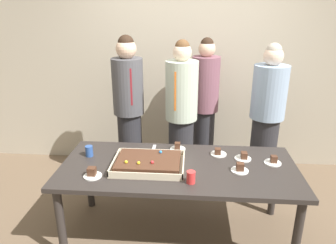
{
  "coord_description": "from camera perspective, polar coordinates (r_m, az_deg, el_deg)",
  "views": [
    {
      "loc": [
        0.1,
        -2.47,
        2.04
      ],
      "look_at": [
        -0.1,
        0.15,
        1.07
      ],
      "focal_mm": 33.81,
      "sensor_mm": 36.0,
      "label": 1
    }
  ],
  "objects": [
    {
      "name": "person_striped_tie_right",
      "position": [
        3.58,
        -7.06,
        1.89
      ],
      "size": [
        0.34,
        0.34,
        1.76
      ],
      "rotation": [
        0.0,
        0.0,
        -1.21
      ],
      "color": "#28282D",
      "rests_on": "ground_plane"
    },
    {
      "name": "plated_slice_near_right",
      "position": [
        2.98,
        18.42,
        -6.72
      ],
      "size": [
        0.15,
        0.15,
        0.07
      ],
      "color": "white",
      "rests_on": "party_table"
    },
    {
      "name": "ground_plane",
      "position": [
        3.2,
        1.74,
        -19.32
      ],
      "size": [
        12.0,
        12.0,
        0.0
      ],
      "primitive_type": "plane",
      "color": "brown"
    },
    {
      "name": "person_far_right_suit",
      "position": [
        3.44,
        2.4,
        0.74
      ],
      "size": [
        0.34,
        0.34,
        1.73
      ],
      "rotation": [
        0.0,
        0.0,
        -1.87
      ],
      "color": "#28282D",
      "rests_on": "ground_plane"
    },
    {
      "name": "plated_slice_near_left",
      "position": [
        2.7,
        -13.5,
        -9.01
      ],
      "size": [
        0.15,
        0.15,
        0.08
      ],
      "color": "white",
      "rests_on": "party_table"
    },
    {
      "name": "drink_cup_nearest",
      "position": [
        2.53,
        4.15,
        -9.89
      ],
      "size": [
        0.07,
        0.07,
        0.1
      ],
      "primitive_type": "cylinder",
      "color": "red",
      "rests_on": "party_table"
    },
    {
      "name": "cake_server_utensil",
      "position": [
        3.09,
        -2.62,
        -4.94
      ],
      "size": [
        0.03,
        0.2,
        0.01
      ],
      "primitive_type": "cube",
      "color": "silver",
      "rests_on": "party_table"
    },
    {
      "name": "person_green_shirt_behind",
      "position": [
        3.85,
        6.6,
        2.68
      ],
      "size": [
        0.33,
        0.33,
        1.71
      ],
      "rotation": [
        0.0,
        0.0,
        -1.97
      ],
      "color": "#28282D",
      "rests_on": "ground_plane"
    },
    {
      "name": "drink_cup_middle",
      "position": [
        3.04,
        -14.02,
        -5.1
      ],
      "size": [
        0.07,
        0.07,
        0.1
      ],
      "primitive_type": "cylinder",
      "color": "#2D5199",
      "rests_on": "party_table"
    },
    {
      "name": "sheet_cake",
      "position": [
        2.77,
        -3.53,
        -7.35
      ],
      "size": [
        0.62,
        0.46,
        0.1
      ],
      "color": "beige",
      "rests_on": "party_table"
    },
    {
      "name": "person_serving_front",
      "position": [
        3.7,
        17.33,
        0.74
      ],
      "size": [
        0.38,
        0.38,
        1.68
      ],
      "rotation": [
        0.0,
        0.0,
        -2.46
      ],
      "color": "#28282D",
      "rests_on": "ground_plane"
    },
    {
      "name": "party_table",
      "position": [
        2.84,
        1.87,
        -9.17
      ],
      "size": [
        2.07,
        0.92,
        0.72
      ],
      "color": "#2D2826",
      "rests_on": "ground_plane"
    },
    {
      "name": "plated_slice_far_right",
      "position": [
        2.98,
        13.44,
        -6.16
      ],
      "size": [
        0.15,
        0.15,
        0.07
      ],
      "color": "white",
      "rests_on": "party_table"
    },
    {
      "name": "plated_slice_center_back",
      "position": [
        2.77,
        12.83,
        -8.2
      ],
      "size": [
        0.15,
        0.15,
        0.08
      ],
      "color": "white",
      "rests_on": "party_table"
    },
    {
      "name": "interior_back_panel",
      "position": [
        4.11,
        3.08,
        12.63
      ],
      "size": [
        8.0,
        0.12,
        3.0
      ],
      "primitive_type": "cube",
      "color": "#B2A893",
      "rests_on": "ground_plane"
    },
    {
      "name": "plated_slice_center_front",
      "position": [
        3.09,
        1.74,
        -4.62
      ],
      "size": [
        0.15,
        0.15,
        0.07
      ],
      "color": "white",
      "rests_on": "party_table"
    },
    {
      "name": "plated_slice_far_left",
      "position": [
        3.02,
        9.02,
        -5.52
      ],
      "size": [
        0.15,
        0.15,
        0.07
      ],
      "color": "white",
      "rests_on": "party_table"
    }
  ]
}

